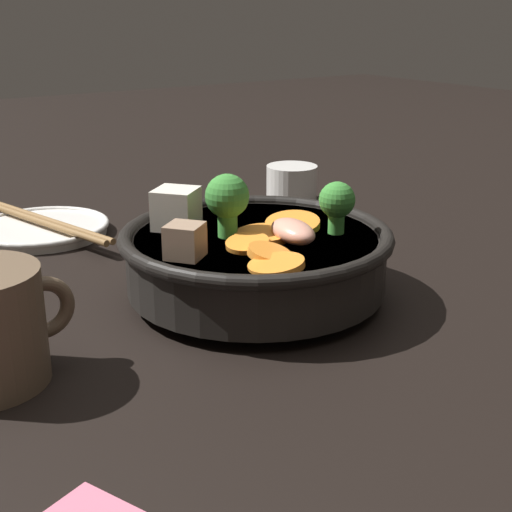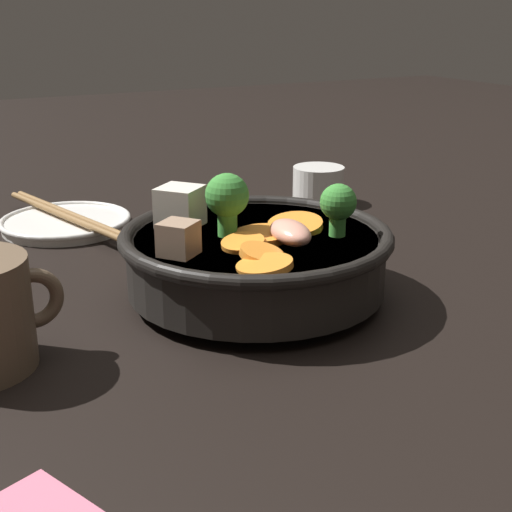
# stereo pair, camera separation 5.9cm
# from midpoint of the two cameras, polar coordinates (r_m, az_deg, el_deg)

# --- Properties ---
(ground_plane) EXTENTS (3.00, 3.00, 0.00)m
(ground_plane) POSITION_cam_midpoint_polar(r_m,az_deg,el_deg) (0.61, -2.80, -3.37)
(ground_plane) COLOR black
(stirfry_bowl) EXTENTS (0.23, 0.23, 0.11)m
(stirfry_bowl) POSITION_cam_midpoint_polar(r_m,az_deg,el_deg) (0.59, -2.90, 0.17)
(stirfry_bowl) COLOR black
(stirfry_bowl) RESTS_ON ground_plane
(side_saucer) EXTENTS (0.14, 0.14, 0.01)m
(side_saucer) POSITION_cam_midpoint_polar(r_m,az_deg,el_deg) (0.81, -18.79, 2.07)
(side_saucer) COLOR white
(side_saucer) RESTS_ON ground_plane
(tea_cup) EXTENTS (0.06, 0.06, 0.05)m
(tea_cup) POSITION_cam_midpoint_polar(r_m,az_deg,el_deg) (0.90, 0.98, 5.80)
(tea_cup) COLOR white
(tea_cup) RESTS_ON ground_plane
(chopsticks_pair) EXTENTS (0.07, 0.23, 0.01)m
(chopsticks_pair) POSITION_cam_midpoint_polar(r_m,az_deg,el_deg) (0.81, -18.86, 2.71)
(chopsticks_pair) COLOR olive
(chopsticks_pair) RESTS_ON side_saucer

